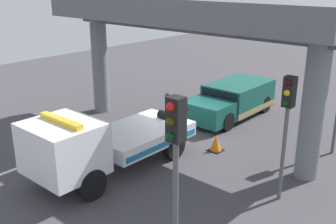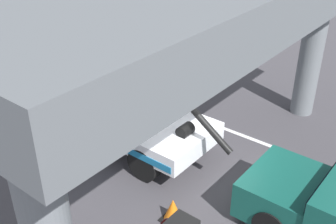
{
  "view_description": "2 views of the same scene",
  "coord_description": "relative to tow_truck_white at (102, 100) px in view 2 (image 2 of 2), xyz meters",
  "views": [
    {
      "loc": [
        12.01,
        10.03,
        6.58
      ],
      "look_at": [
        -0.23,
        -0.71,
        1.03
      ],
      "focal_mm": 42.9,
      "sensor_mm": 36.0,
      "label": 1
    },
    {
      "loc": [
        -4.82,
        7.9,
        7.35
      ],
      "look_at": [
        1.68,
        -0.31,
        1.46
      ],
      "focal_mm": 44.26,
      "sensor_mm": 36.0,
      "label": 2
    }
  ],
  "objects": [
    {
      "name": "ground_plane",
      "position": [
        -4.13,
        0.0,
        -1.25
      ],
      "size": [
        60.0,
        40.0,
        0.1
      ],
      "primitive_type": "cube",
      "color": "#423F44"
    },
    {
      "name": "tow_truck_white",
      "position": [
        0.0,
        0.0,
        0.0
      ],
      "size": [
        7.25,
        2.43,
        2.46
      ],
      "color": "white",
      "rests_on": "ground"
    },
    {
      "name": "traffic_cone_orange",
      "position": [
        -4.32,
        1.85,
        -0.9
      ],
      "size": [
        0.53,
        0.53,
        0.64
      ],
      "color": "orange",
      "rests_on": "ground"
    },
    {
      "name": "overpass_structure",
      "position": [
        -4.59,
        0.0,
        3.78
      ],
      "size": [
        3.6,
        12.8,
        5.81
      ],
      "color": "slate",
      "rests_on": "ground"
    },
    {
      "name": "lane_stripe_mid",
      "position": [
        -4.13,
        -2.64,
        -1.2
      ],
      "size": [
        2.6,
        0.16,
        0.01
      ],
      "primitive_type": "cube",
      "color": "silver",
      "rests_on": "ground"
    },
    {
      "name": "lane_stripe_east",
      "position": [
        1.87,
        -2.64,
        -1.2
      ],
      "size": [
        2.6,
        0.16,
        0.01
      ],
      "primitive_type": "cube",
      "color": "silver",
      "rests_on": "ground"
    }
  ]
}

